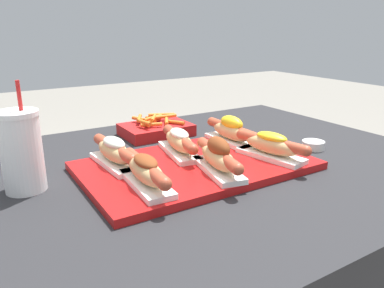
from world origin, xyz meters
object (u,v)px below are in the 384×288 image
at_px(serving_tray, 196,165).
at_px(hot_dog_3, 115,152).
at_px(sauce_bowl, 313,145).
at_px(hot_dog_1, 218,157).
at_px(hot_dog_5, 231,131).
at_px(drink_cup, 21,151).
at_px(hot_dog_0, 146,171).
at_px(hot_dog_2, 271,145).
at_px(fries_basket, 156,129).
at_px(hot_dog_4, 179,142).

xyz_separation_m(serving_tray, hot_dog_3, (-0.17, 0.08, 0.04)).
bearing_deg(sauce_bowl, hot_dog_3, 166.79).
relative_size(hot_dog_1, hot_dog_5, 0.98).
distance_m(sauce_bowl, drink_cup, 0.74).
bearing_deg(serving_tray, hot_dog_3, 154.50).
xyz_separation_m(sauce_bowl, drink_cup, (-0.73, 0.13, 0.07)).
xyz_separation_m(hot_dog_0, hot_dog_1, (0.17, -0.01, 0.00)).
height_order(serving_tray, hot_dog_2, hot_dog_2).
distance_m(hot_dog_0, hot_dog_5, 0.36).
relative_size(hot_dog_5, fries_basket, 1.04).
height_order(serving_tray, hot_dog_1, hot_dog_1).
distance_m(hot_dog_3, hot_dog_4, 0.17).
distance_m(hot_dog_1, hot_dog_5, 0.22).
height_order(hot_dog_4, hot_dog_5, hot_dog_5).
bearing_deg(hot_dog_1, hot_dog_2, 2.50).
bearing_deg(drink_cup, hot_dog_3, -0.98).
relative_size(serving_tray, hot_dog_3, 2.50).
bearing_deg(sauce_bowl, hot_dog_4, 162.44).
xyz_separation_m(hot_dog_3, fries_basket, (0.22, 0.23, -0.03)).
bearing_deg(hot_dog_3, hot_dog_0, -85.84).
relative_size(sauce_bowl, drink_cup, 0.27).
xyz_separation_m(hot_dog_4, sauce_bowl, (0.37, -0.12, -0.04)).
distance_m(hot_dog_3, fries_basket, 0.32).
bearing_deg(hot_dog_5, hot_dog_1, -134.88).
height_order(hot_dog_1, sauce_bowl, hot_dog_1).
distance_m(hot_dog_5, sauce_bowl, 0.23).
height_order(hot_dog_4, sauce_bowl, hot_dog_4).
bearing_deg(drink_cup, hot_dog_2, -16.27).
xyz_separation_m(hot_dog_4, drink_cup, (-0.36, 0.01, 0.04)).
bearing_deg(serving_tray, sauce_bowl, -6.74).
height_order(hot_dog_0, hot_dog_5, hot_dog_5).
relative_size(sauce_bowl, fries_basket, 0.30).
bearing_deg(hot_dog_4, hot_dog_3, 176.73).
bearing_deg(serving_tray, hot_dog_0, -157.91).
relative_size(hot_dog_0, hot_dog_5, 1.00).
bearing_deg(hot_dog_0, hot_dog_3, 94.16).
relative_size(hot_dog_4, fries_basket, 1.03).
xyz_separation_m(hot_dog_3, sauce_bowl, (0.53, -0.13, -0.04)).
bearing_deg(hot_dog_3, drink_cup, 179.02).
bearing_deg(serving_tray, fries_basket, 81.18).
distance_m(serving_tray, hot_dog_4, 0.08).
bearing_deg(fries_basket, hot_dog_4, -102.54).
xyz_separation_m(hot_dog_3, hot_dog_5, (0.34, -0.00, 0.00)).
distance_m(serving_tray, hot_dog_3, 0.20).
bearing_deg(sauce_bowl, hot_dog_1, -174.11).
relative_size(hot_dog_3, hot_dog_4, 1.01).
bearing_deg(hot_dog_1, drink_cup, 156.31).
xyz_separation_m(hot_dog_1, fries_basket, (0.04, 0.40, -0.03)).
distance_m(hot_dog_3, drink_cup, 0.20).
height_order(hot_dog_1, hot_dog_3, hot_dog_1).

